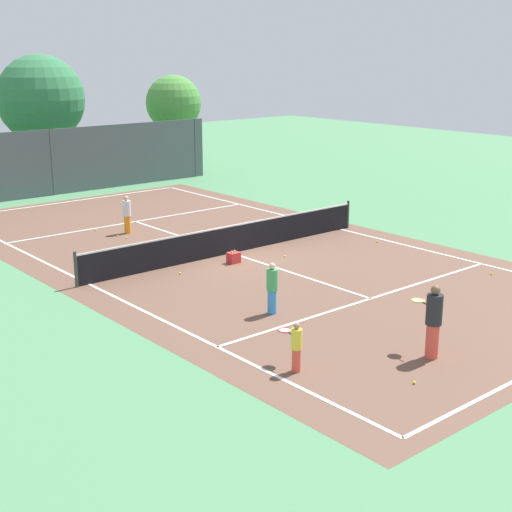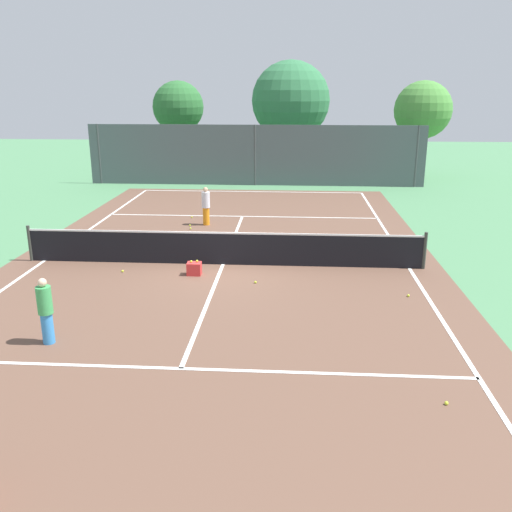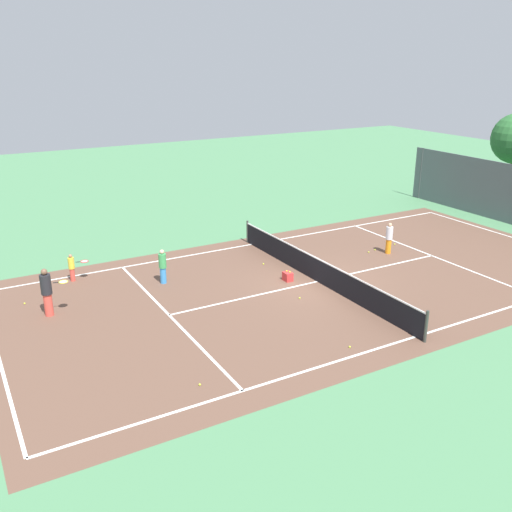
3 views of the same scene
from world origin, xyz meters
name	(u,v)px [view 2 (image 2 of 3)]	position (x,y,z in m)	size (l,w,h in m)	color
ground_plane	(223,264)	(0.00, 0.00, 0.00)	(80.00, 80.00, 0.00)	#4C8456
court_surface	(223,264)	(0.00, 0.00, 0.00)	(13.00, 25.00, 0.01)	brown
tennis_net	(223,248)	(0.00, 0.00, 0.51)	(11.90, 0.10, 1.10)	#333833
perimeter_fence	(255,155)	(0.00, 14.00, 1.60)	(18.00, 0.12, 3.20)	#515B60
tree_0	(423,110)	(9.34, 17.24, 3.83)	(3.25, 3.25, 5.47)	brown
tree_1	(178,107)	(-4.85, 17.91, 3.93)	(3.03, 3.03, 5.48)	brown
tree_2	(291,101)	(1.82, 18.75, 4.31)	(4.69, 4.69, 6.66)	brown
player_0	(206,206)	(-1.26, 4.89, 0.75)	(0.31, 0.31, 1.46)	orange
player_3	(46,310)	(-2.95, -5.48, 0.73)	(0.30, 0.30, 1.42)	#388CD8
ball_crate	(194,269)	(-0.69, -0.99, 0.18)	(0.39, 0.31, 0.43)	red
tennis_ball_0	(123,271)	(-2.79, -0.91, 0.03)	(0.07, 0.07, 0.07)	#CCE533
tennis_ball_1	(408,296)	(5.02, -2.32, 0.03)	(0.07, 0.07, 0.07)	#CCE533
tennis_ball_2	(194,254)	(-1.03, 0.93, 0.03)	(0.07, 0.07, 0.07)	#CCE533
tennis_ball_4	(446,403)	(4.68, -7.31, 0.03)	(0.07, 0.07, 0.07)	#CCE533
tennis_ball_5	(190,228)	(-1.74, 4.15, 0.03)	(0.07, 0.07, 0.07)	#CCE533
tennis_ball_6	(190,225)	(-1.85, 4.63, 0.03)	(0.07, 0.07, 0.07)	#CCE533
tennis_ball_7	(255,282)	(1.08, -1.58, 0.03)	(0.07, 0.07, 0.07)	#CCE533
tennis_ball_8	(192,217)	(-2.03, 6.02, 0.03)	(0.07, 0.07, 0.07)	#CCE533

